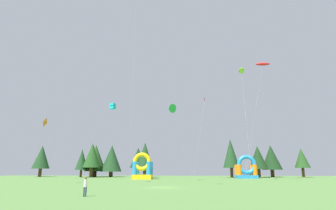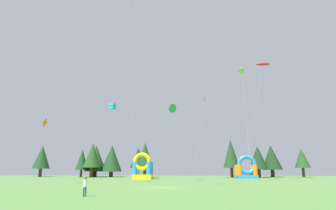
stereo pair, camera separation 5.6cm
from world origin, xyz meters
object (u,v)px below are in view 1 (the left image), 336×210
at_px(kite_red_parafoil, 263,64).
at_px(kite_orange_diamond, 44,123).
at_px(person_midfield, 85,185).
at_px(inflatable_blue_arch, 142,169).
at_px(kite_pink_diamond, 205,101).
at_px(inflatable_yellow_castle, 246,170).
at_px(kite_green_delta, 170,108).
at_px(kite_cyan_box, 113,106).
at_px(kite_lime_parafoil, 241,71).

distance_m(kite_red_parafoil, kite_orange_diamond, 45.03).
xyz_separation_m(person_midfield, inflatable_blue_arch, (-1.04, 40.13, 1.23)).
bearing_deg(kite_pink_diamond, inflatable_blue_arch, -179.41).
bearing_deg(person_midfield, inflatable_yellow_castle, -146.68).
bearing_deg(person_midfield, kite_green_delta, -130.88).
distance_m(kite_pink_diamond, kite_cyan_box, 26.17).
relative_size(kite_cyan_box, inflatable_blue_arch, 2.28).
distance_m(kite_cyan_box, kite_lime_parafoil, 27.49).
bearing_deg(kite_cyan_box, person_midfield, -79.90).
bearing_deg(kite_red_parafoil, inflatable_yellow_castle, 96.12).
height_order(kite_green_delta, kite_red_parafoil, kite_red_parafoil).
height_order(kite_cyan_box, kite_red_parafoil, kite_red_parafoil).
bearing_deg(kite_cyan_box, kite_green_delta, 35.39).
bearing_deg(person_midfield, kite_pink_diamond, -138.31).
relative_size(kite_cyan_box, kite_lime_parafoil, 0.61).
distance_m(kite_lime_parafoil, inflatable_yellow_castle, 27.01).
relative_size(kite_cyan_box, inflatable_yellow_castle, 2.40).
xyz_separation_m(kite_pink_diamond, kite_green_delta, (-7.96, -11.00, -4.26)).
bearing_deg(inflatable_yellow_castle, inflatable_blue_arch, -165.40).
distance_m(kite_pink_diamond, inflatable_blue_arch, 22.44).
bearing_deg(kite_pink_diamond, kite_lime_parafoil, -57.75).
height_order(inflatable_blue_arch, inflatable_yellow_castle, inflatable_blue_arch).
height_order(kite_orange_diamond, person_midfield, kite_orange_diamond).
bearing_deg(kite_red_parafoil, kite_cyan_box, -162.85).
distance_m(kite_orange_diamond, inflatable_blue_arch, 26.90).
xyz_separation_m(kite_green_delta, kite_orange_diamond, (-20.30, -11.40, -4.76)).
distance_m(kite_pink_diamond, kite_green_delta, 14.23).
bearing_deg(inflatable_blue_arch, kite_lime_parafoil, -26.19).
relative_size(kite_green_delta, kite_orange_diamond, 1.50).
height_order(kite_lime_parafoil, inflatable_blue_arch, kite_lime_parafoil).
height_order(kite_lime_parafoil, person_midfield, kite_lime_parafoil).
bearing_deg(kite_green_delta, inflatable_yellow_castle, 43.60).
height_order(kite_green_delta, kite_orange_diamond, kite_green_delta).
height_order(kite_red_parafoil, inflatable_blue_arch, kite_red_parafoil).
xyz_separation_m(kite_lime_parafoil, inflatable_blue_arch, (-22.11, 10.87, -20.07)).
xyz_separation_m(kite_cyan_box, inflatable_yellow_castle, (28.48, 24.68, -11.34)).
bearing_deg(inflatable_yellow_castle, person_midfield, -117.67).
bearing_deg(kite_lime_parafoil, inflatable_blue_arch, 153.81).
xyz_separation_m(kite_orange_diamond, inflatable_blue_arch, (13.10, 22.25, -7.53)).
relative_size(kite_green_delta, kite_lime_parafoil, 0.69).
distance_m(kite_cyan_box, person_midfield, 25.66).
bearing_deg(kite_lime_parafoil, kite_pink_diamond, 122.25).
bearing_deg(kite_red_parafoil, person_midfield, -129.82).
distance_m(kite_pink_diamond, kite_orange_diamond, 37.17).
xyz_separation_m(kite_pink_diamond, inflatable_yellow_castle, (10.43, 6.51, -16.72)).
bearing_deg(inflatable_yellow_castle, kite_cyan_box, -139.09).
relative_size(kite_green_delta, inflatable_blue_arch, 2.55).
distance_m(kite_lime_parafoil, kite_orange_diamond, 39.07).
relative_size(kite_orange_diamond, inflatable_blue_arch, 1.70).
xyz_separation_m(kite_lime_parafoil, kite_red_parafoil, (5.12, 2.15, 2.22)).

